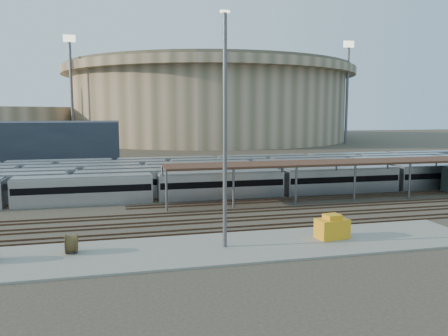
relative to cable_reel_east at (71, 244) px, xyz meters
name	(u,v)px	position (x,y,z in m)	size (l,w,h in m)	color
ground	(232,210)	(17.64, 13.72, -1.03)	(420.00, 420.00, 0.00)	#383026
apron	(218,248)	(12.64, -1.28, -0.93)	(50.00, 9.00, 0.20)	gray
subway_trains	(219,175)	(20.16, 32.22, 0.77)	(127.21, 23.90, 3.60)	#BDBCC1
inspection_shed	(373,163)	(39.64, 17.72, 3.95)	(60.30, 6.00, 5.30)	#56565B
empty_tracks	(242,219)	(17.64, 8.72, -0.94)	(170.00, 9.62, 0.18)	#4C3323
stadium	(210,102)	(42.64, 153.72, 15.44)	(124.00, 124.00, 32.50)	tan
service_building	(24,144)	(-17.36, 68.72, 3.97)	(42.00, 20.00, 10.00)	#1E232D
floodlight_0	(71,87)	(-12.36, 123.72, 19.62)	(4.00, 1.00, 38.40)	#56565B
floodlight_2	(347,89)	(87.64, 113.72, 19.62)	(4.00, 1.00, 38.40)	#56565B
floodlight_3	(128,94)	(7.64, 173.72, 19.62)	(4.00, 1.00, 38.40)	#56565B
cable_reel_east	(71,244)	(0.00, 0.00, 0.00)	(1.66, 1.66, 0.92)	brown
yard_light_pole	(225,132)	(13.25, -1.27, 9.53)	(0.82, 0.36, 20.56)	#56565B
yellow_equipment	(332,228)	(23.94, -0.92, 0.10)	(2.96, 1.85, 1.85)	orange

